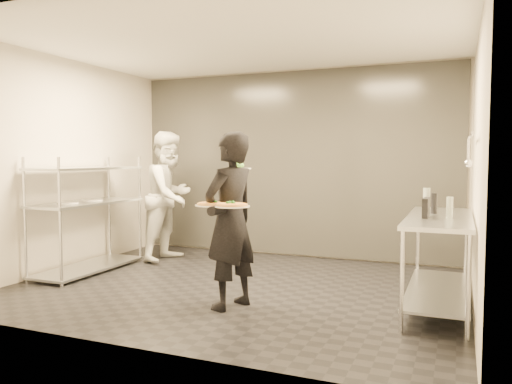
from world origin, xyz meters
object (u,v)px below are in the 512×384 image
at_px(pass_rack, 87,213).
at_px(chef, 170,196).
at_px(prep_counter, 439,246).
at_px(bottle_dark, 434,203).
at_px(pizza_plate_near, 211,204).
at_px(pizza_plate_far, 232,205).
at_px(salad_plate, 238,167).
at_px(pos_monitor, 426,208).
at_px(bottle_clear, 450,207).
at_px(waiter, 230,221).
at_px(bottle_green, 427,200).

xyz_separation_m(pass_rack, chef, (0.60, 1.05, 0.16)).
relative_size(prep_counter, bottle_dark, 8.57).
distance_m(pass_rack, prep_counter, 4.33).
xyz_separation_m(pizza_plate_near, pizza_plate_far, (0.24, -0.05, 0.00)).
distance_m(salad_plate, bottle_dark, 2.04).
bearing_deg(bottle_dark, pass_rack, -177.16).
relative_size(chef, pos_monitor, 7.16).
bearing_deg(chef, bottle_clear, -102.91).
xyz_separation_m(waiter, bottle_clear, (2.00, 0.63, 0.15)).
distance_m(prep_counter, chef, 3.89).
relative_size(bottle_green, bottle_clear, 1.26).
bearing_deg(bottle_dark, chef, 167.14).
bearing_deg(waiter, pass_rack, -88.34).
bearing_deg(prep_counter, salad_plate, -165.78).
bearing_deg(bottle_dark, bottle_green, 125.16).
distance_m(waiter, chef, 2.56).
relative_size(salad_plate, bottle_clear, 1.32).
bearing_deg(pizza_plate_far, prep_counter, 29.06).
relative_size(pizza_plate_far, salad_plate, 1.23).
height_order(chef, pos_monitor, chef).
distance_m(chef, bottle_clear, 4.00).
distance_m(pizza_plate_near, salad_plate, 0.57).
relative_size(waiter, bottle_green, 6.81).
bearing_deg(chef, bottle_green, -97.29).
bearing_deg(bottle_clear, pizza_plate_far, -155.18).
bearing_deg(salad_plate, chef, 139.29).
relative_size(pos_monitor, bottle_green, 1.02).
height_order(prep_counter, salad_plate, salad_plate).
distance_m(pizza_plate_near, bottle_green, 2.26).
xyz_separation_m(pizza_plate_near, salad_plate, (0.08, 0.45, 0.35)).
height_order(waiter, salad_plate, waiter).
bearing_deg(pos_monitor, chef, 162.72).
distance_m(pizza_plate_near, pizza_plate_far, 0.25).
height_order(chef, bottle_green, chef).
xyz_separation_m(pass_rack, waiter, (2.42, -0.75, 0.10)).
height_order(pass_rack, bottle_green, pass_rack).
bearing_deg(pizza_plate_near, bottle_green, 33.89).
relative_size(pos_monitor, bottle_dark, 1.24).
relative_size(pass_rack, bottle_clear, 7.89).
height_order(bottle_green, bottle_clear, bottle_green).
bearing_deg(bottle_dark, pizza_plate_far, -145.08).
distance_m(salad_plate, bottle_green, 2.01).
distance_m(prep_counter, pizza_plate_far, 2.08).
relative_size(pass_rack, bottle_green, 6.25).
bearing_deg(pizza_plate_far, pizza_plate_near, 168.36).
xyz_separation_m(waiter, bottle_dark, (1.85, 0.96, 0.15)).
distance_m(waiter, bottle_dark, 2.09).
height_order(bottle_clear, bottle_dark, bottle_dark).
xyz_separation_m(pos_monitor, bottle_clear, (0.21, 0.04, 0.01)).
relative_size(waiter, pizza_plate_far, 5.29).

